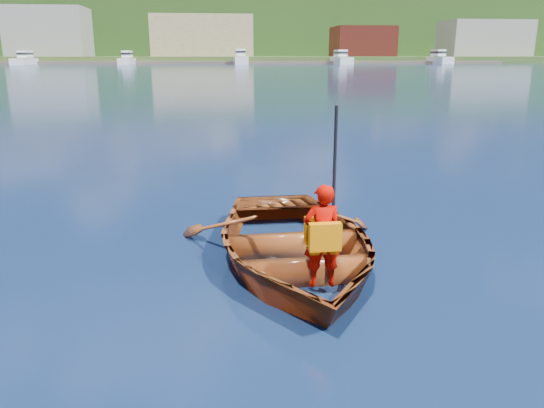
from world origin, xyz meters
The scene contains 8 objects.
ground centered at (0.00, 0.00, 0.00)m, with size 600.00×600.00×0.00m.
rowboat centered at (-0.64, 0.57, 0.26)m, with size 2.98×4.08×0.82m.
child_paddler centered at (-0.45, -0.32, 0.68)m, with size 0.42×0.35×1.93m.
shoreline centered at (0.00, 236.61, 10.32)m, with size 400.00×140.00×22.00m.
dock centered at (0.29, 148.00, 0.40)m, with size 160.03×10.25×0.80m.
waterfront_buildings centered at (-7.74, 165.00, 7.74)m, with size 202.00×16.00×14.00m.
marina_yachts centered at (-9.69, 143.33, 1.40)m, with size 144.70×13.31×4.35m.
hillside_trees centered at (45.32, 235.34, 17.43)m, with size 313.23×80.90×24.80m.
Camera 1 is at (-1.55, -5.58, 2.53)m, focal length 35.00 mm.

